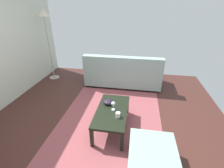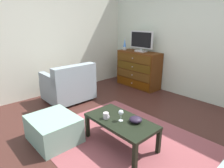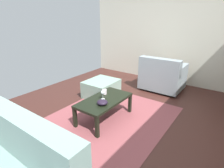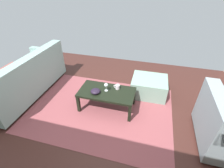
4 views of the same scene
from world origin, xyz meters
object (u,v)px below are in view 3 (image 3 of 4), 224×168
Objects in this scene: bowl_decorative at (102,102)px; armchair at (162,76)px; coffee_table at (104,102)px; ottoman at (101,88)px; mug at (104,92)px; wine_glass at (103,93)px.

armchair is at bearing 174.69° from bowl_decorative.
coffee_table is 0.22m from bowl_decorative.
bowl_decorative is 0.24× the size of ottoman.
armchair is at bearing 166.36° from mug.
mug is at bearing -146.63° from bowl_decorative.
armchair is at bearing 171.18° from coffee_table.
ottoman is (-0.72, -0.65, -0.15)m from coffee_table.
mug is (-0.18, -0.11, -0.07)m from wine_glass.
ottoman is (1.15, -0.94, -0.16)m from armchair.
wine_glass is 0.22m from mug.
mug is 0.12× the size of armchair.
coffee_table is 1.42× the size of ottoman.
wine_glass is at bearing 30.81° from mug.
ottoman is (-0.55, -0.52, -0.24)m from mug.
bowl_decorative is at bearing 29.67° from coffee_table.
mug is 0.67× the size of bowl_decorative.
wine_glass is 0.21m from bowl_decorative.
wine_glass is at bearing -143.94° from bowl_decorative.
mug reaches higher than coffee_table.
coffee_table is 1.07× the size of armchair.
armchair reaches higher than ottoman.
bowl_decorative reaches higher than coffee_table.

